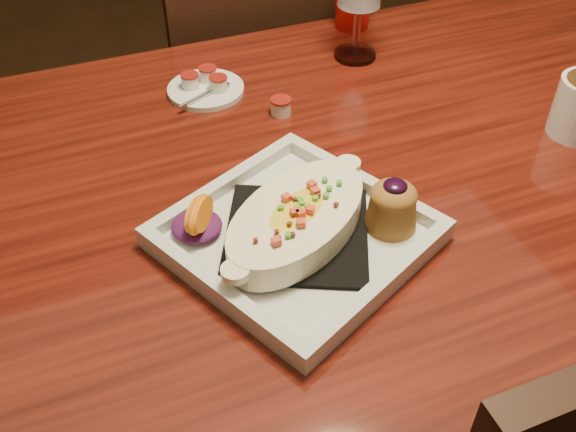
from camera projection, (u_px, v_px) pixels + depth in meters
name	position (u px, v px, depth m)	size (l,w,h in m)	color
floor	(348.00, 417.00, 1.47)	(7.00, 7.00, 0.00)	#311D10
table	(373.00, 202.00, 1.03)	(1.50, 0.90, 0.75)	maroon
chair_far	(249.00, 91.00, 1.56)	(0.42, 0.42, 0.93)	black
plate	(304.00, 225.00, 0.81)	(0.38, 0.38, 0.08)	silver
saucer	(205.00, 87.00, 1.09)	(0.13, 0.13, 0.09)	silver
creamer_loose	(281.00, 106.00, 1.04)	(0.04, 0.04, 0.03)	silver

